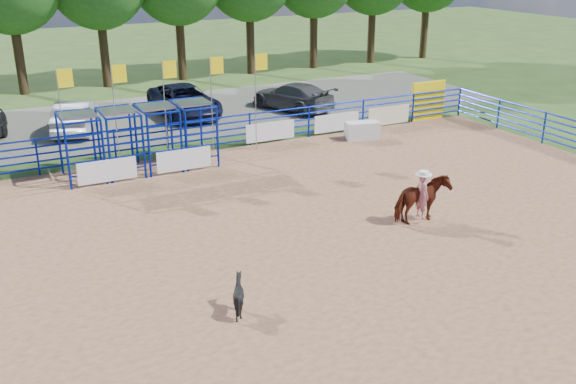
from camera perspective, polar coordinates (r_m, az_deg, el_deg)
The scene contains 11 objects.
ground at distance 19.44m, azimuth 0.24°, elevation -4.72°, with size 120.00×120.00×0.00m, color #3D5B24.
arena_dirt at distance 19.43m, azimuth 0.24°, elevation -4.70°, with size 30.00×20.00×0.02m, color #9A6C4D.
gravel_strip at distance 34.60m, azimuth -12.65°, elevation 6.44°, with size 40.00×10.00×0.01m, color slate.
announcer_table at distance 30.06m, azimuth 6.59°, elevation 5.45°, with size 1.52×0.71×0.81m, color silver.
horse_and_rider at distance 21.04m, azimuth 11.82°, elevation -0.41°, with size 1.89×0.92×2.50m.
calf at distance 15.90m, azimuth -4.41°, elevation -9.13°, with size 0.74×0.84×0.92m, color black.
car_b at distance 32.73m, azimuth -18.39°, elevation 6.43°, with size 1.61×4.62×1.52m, color #909498.
car_c at distance 34.59m, azimuth -9.20°, elevation 8.02°, with size 2.61×5.66×1.57m, color black.
car_d at distance 35.40m, azimuth 0.40°, elevation 8.51°, with size 2.06×5.06×1.47m, color #515153.
perimeter_fence at distance 19.12m, azimuth 0.24°, elevation -2.70°, with size 30.10×20.10×1.50m.
chute_assembly at distance 26.18m, azimuth -12.33°, elevation 4.63°, with size 19.32×2.41×4.20m.
Camera 1 is at (-7.90, -15.61, 8.47)m, focal length 40.00 mm.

